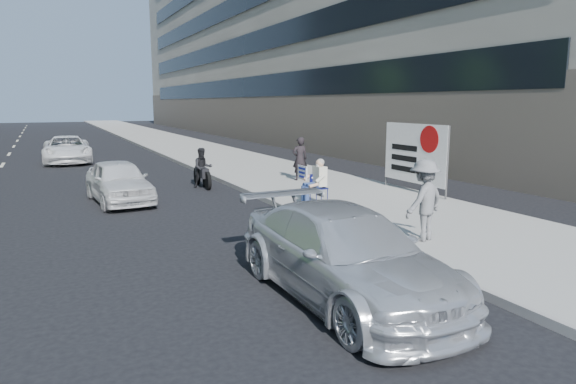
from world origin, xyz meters
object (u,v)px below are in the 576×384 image
white_sedan_near (119,181)px  white_sedan_far (67,149)px  motorcycle (203,170)px  seated_protester (315,179)px  pedestrian_woman (300,159)px  jogger (424,200)px  protest_banner (415,153)px  parked_sedan (345,255)px

white_sedan_near → white_sedan_far: size_ratio=0.79×
white_sedan_far → motorcycle: 11.23m
seated_protester → white_sedan_near: (-4.89, 3.53, -0.22)m
pedestrian_woman → white_sedan_near: bearing=13.5°
motorcycle → seated_protester: bearing=-67.3°
jogger → protest_banner: bearing=-144.7°
seated_protester → motorcycle: (-1.80, 5.15, -0.24)m
seated_protester → jogger: bearing=-87.2°
white_sedan_far → pedestrian_woman: bearing=-54.6°
parked_sedan → protest_banner: bearing=44.1°
seated_protester → white_sedan_far: seated_protester is taller
pedestrian_woman → seated_protester: bearing=75.1°
seated_protester → white_sedan_near: 6.04m
jogger → parked_sedan: bearing=12.5°
parked_sedan → motorcycle: size_ratio=2.35×
seated_protester → motorcycle: seated_protester is taller
pedestrian_woman → parked_sedan: size_ratio=0.33×
protest_banner → jogger: bearing=-127.2°
pedestrian_woman → white_sedan_far: (-7.54, 11.30, -0.28)m
parked_sedan → motorcycle: (0.99, 11.27, -0.06)m
protest_banner → white_sedan_near: (-8.79, 3.05, -0.75)m
seated_protester → pedestrian_woman: bearing=68.6°
pedestrian_woman → white_sedan_far: pedestrian_woman is taller
jogger → white_sedan_far: size_ratio=0.35×
seated_protester → motorcycle: size_ratio=0.64×
seated_protester → parked_sedan: bearing=-114.5°
jogger → white_sedan_near: jogger is taller
seated_protester → parked_sedan: seated_protester is taller
seated_protester → jogger: jogger is taller
white_sedan_near → motorcycle: (3.10, 1.62, -0.02)m
pedestrian_woman → motorcycle: (-3.50, 0.81, -0.32)m
protest_banner → motorcycle: bearing=140.6°
white_sedan_near → parked_sedan: bearing=-82.3°
parked_sedan → white_sedan_far: 21.96m
white_sedan_far → motorcycle: motorcycle is taller
seated_protester → parked_sedan: size_ratio=0.27×
jogger → parked_sedan: 3.48m
parked_sedan → motorcycle: bearing=84.4°
jogger → white_sedan_far: bearing=-90.7°
jogger → protest_banner: 6.10m
parked_sedan → white_sedan_far: parked_sedan is taller
jogger → white_sedan_near: 9.42m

